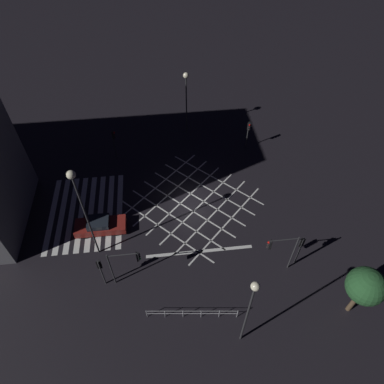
{
  "coord_description": "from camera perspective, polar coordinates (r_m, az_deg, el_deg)",
  "views": [
    {
      "loc": [
        21.56,
        -2.5,
        25.22
      ],
      "look_at": [
        0.0,
        0.0,
        1.51
      ],
      "focal_mm": 32.0,
      "sensor_mm": 36.0,
      "label": 1
    }
  ],
  "objects": [
    {
      "name": "traffic_light_se_cross",
      "position": [
        26.41,
        -10.97,
        -11.29
      ],
      "size": [
        0.36,
        2.44,
        4.05
      ],
      "rotation": [
        0.0,
        0.0,
        1.57
      ],
      "color": "#2D2D30",
      "rests_on": "ground_plane"
    },
    {
      "name": "traffic_light_ne_cross",
      "position": [
        27.21,
        14.57,
        -8.94
      ],
      "size": [
        0.36,
        2.42,
        4.33
      ],
      "rotation": [
        0.0,
        0.0,
        -1.57
      ],
      "color": "#2D2D30",
      "rests_on": "ground_plane"
    },
    {
      "name": "street_lamp_far",
      "position": [
        37.94,
        -0.98,
        16.99
      ],
      "size": [
        0.62,
        0.62,
        7.66
      ],
      "color": "#2D2D30",
      "rests_on": "ground_plane"
    },
    {
      "name": "street_lamp_east",
      "position": [
        21.47,
        9.78,
        -17.61
      ],
      "size": [
        0.55,
        0.55,
        8.18
      ],
      "color": "#2D2D30",
      "rests_on": "ground_plane"
    },
    {
      "name": "traffic_light_sw_cross",
      "position": [
        37.23,
        -12.9,
        8.63
      ],
      "size": [
        0.36,
        0.39,
        3.54
      ],
      "rotation": [
        0.0,
        0.0,
        1.57
      ],
      "color": "#2D2D30",
      "rests_on": "ground_plane"
    },
    {
      "name": "traffic_light_se_main",
      "position": [
        27.35,
        -15.04,
        -12.03
      ],
      "size": [
        0.39,
        0.36,
        3.24
      ],
      "rotation": [
        0.0,
        0.0,
        3.14
      ],
      "color": "#2D2D30",
      "rests_on": "ground_plane"
    },
    {
      "name": "road_markings",
      "position": [
        33.23,
        -10.96,
        -3.03
      ],
      "size": [
        13.85,
        20.46,
        0.01
      ],
      "color": "silver",
      "rests_on": "ground_plane"
    },
    {
      "name": "traffic_light_nw_main",
      "position": [
        38.01,
        9.38,
        10.13
      ],
      "size": [
        0.39,
        0.36,
        3.5
      ],
      "color": "#2D2D30",
      "rests_on": "ground_plane"
    },
    {
      "name": "ground_plane",
      "position": [
        33.27,
        0.0,
        -1.76
      ],
      "size": [
        200.0,
        200.0,
        0.0
      ],
      "primitive_type": "plane",
      "color": "black"
    },
    {
      "name": "waiting_car",
      "position": [
        31.8,
        -15.05,
        -5.4
      ],
      "size": [
        1.75,
        4.53,
        1.4
      ],
      "rotation": [
        0.0,
        0.0,
        1.57
      ],
      "color": "maroon",
      "rests_on": "ground_plane"
    },
    {
      "name": "pedestrian_railing",
      "position": [
        26.66,
        0.0,
        -19.53
      ],
      "size": [
        0.82,
        6.71,
        1.05
      ],
      "rotation": [
        0.0,
        0.0,
        1.46
      ],
      "color": "#B7B7BC",
      "rests_on": "ground_plane"
    },
    {
      "name": "street_lamp_west",
      "position": [
        25.37,
        -18.41,
        -0.49
      ],
      "size": [
        0.63,
        0.63,
        9.64
      ],
      "color": "#2D2D30",
      "rests_on": "ground_plane"
    },
    {
      "name": "street_tree_near",
      "position": [
        26.95,
        26.98,
        -13.84
      ],
      "size": [
        2.69,
        2.69,
        5.05
      ],
      "color": "brown",
      "rests_on": "ground_plane"
    },
    {
      "name": "traffic_light_ne_main",
      "position": [
        28.68,
        17.64,
        -8.52
      ],
      "size": [
        0.39,
        0.36,
        3.37
      ],
      "rotation": [
        0.0,
        0.0,
        3.14
      ],
      "color": "#2D2D30",
      "rests_on": "ground_plane"
    }
  ]
}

